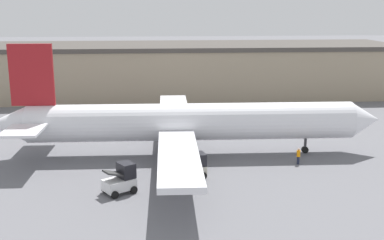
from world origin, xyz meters
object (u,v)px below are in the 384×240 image
(airplane, at_px, (182,123))
(belt_loader_truck, at_px, (121,180))
(ground_crew_worker, at_px, (298,156))
(baggage_tug, at_px, (192,167))

(airplane, xyz_separation_m, belt_loader_truck, (-5.62, -9.78, -2.31))
(airplane, relative_size, ground_crew_worker, 24.71)
(ground_crew_worker, height_order, belt_loader_truck, belt_loader_truck)
(airplane, bearing_deg, ground_crew_worker, -17.84)
(baggage_tug, xyz_separation_m, belt_loader_truck, (-6.09, -3.07, 0.10))
(airplane, xyz_separation_m, ground_crew_worker, (11.01, -3.81, -2.56))
(baggage_tug, height_order, belt_loader_truck, belt_loader_truck)
(ground_crew_worker, relative_size, baggage_tug, 0.52)
(baggage_tug, bearing_deg, belt_loader_truck, -165.84)
(belt_loader_truck, bearing_deg, ground_crew_worker, -13.27)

